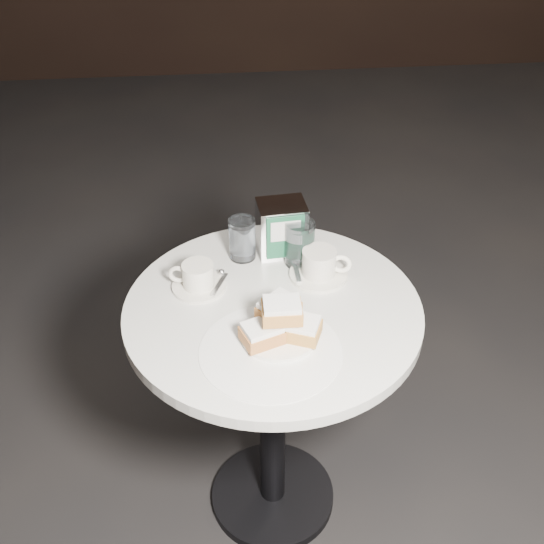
{
  "coord_description": "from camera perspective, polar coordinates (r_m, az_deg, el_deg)",
  "views": [
    {
      "loc": [
        -0.12,
        -1.22,
        1.76
      ],
      "look_at": [
        0.0,
        0.02,
        0.83
      ],
      "focal_mm": 45.0,
      "sensor_mm": 36.0,
      "label": 1
    }
  ],
  "objects": [
    {
      "name": "beignet_plate",
      "position": [
        1.48,
        0.69,
        -4.4
      ],
      "size": [
        0.19,
        0.18,
        0.11
      ],
      "rotation": [
        0.0,
        0.0,
        0.05
      ],
      "color": "white",
      "rests_on": "cafe_table"
    },
    {
      "name": "water_glass_right",
      "position": [
        1.7,
        2.34,
        2.36
      ],
      "size": [
        0.1,
        0.1,
        0.12
      ],
      "rotation": [
        0.0,
        0.0,
        0.41
      ],
      "color": "white",
      "rests_on": "cafe_table"
    },
    {
      "name": "coffee_cup_right",
      "position": [
        1.67,
        4.0,
        0.55
      ],
      "size": [
        0.17,
        0.17,
        0.08
      ],
      "rotation": [
        0.0,
        0.0,
        -0.23
      ],
      "color": "silver",
      "rests_on": "cafe_table"
    },
    {
      "name": "napkin_dispenser",
      "position": [
        1.73,
        0.81,
        3.7
      ],
      "size": [
        0.13,
        0.11,
        0.14
      ],
      "rotation": [
        0.0,
        0.0,
        0.09
      ],
      "color": "silver",
      "rests_on": "cafe_table"
    },
    {
      "name": "coffee_cup_left",
      "position": [
        1.64,
        -6.23,
        -0.49
      ],
      "size": [
        0.15,
        0.15,
        0.07
      ],
      "rotation": [
        0.0,
        0.0,
        -0.15
      ],
      "color": "silver",
      "rests_on": "cafe_table"
    },
    {
      "name": "water_glass_left",
      "position": [
        1.72,
        -2.51,
        2.75
      ],
      "size": [
        0.09,
        0.09,
        0.11
      ],
      "rotation": [
        0.0,
        0.0,
        -0.4
      ],
      "color": "white",
      "rests_on": "cafe_table"
    },
    {
      "name": "cafe_table",
      "position": [
        1.73,
        0.06,
        -7.94
      ],
      "size": [
        0.7,
        0.7,
        0.74
      ],
      "color": "black",
      "rests_on": "ground"
    },
    {
      "name": "sugar_spill",
      "position": [
        1.48,
        -0.14,
        -6.61
      ],
      "size": [
        0.33,
        0.33,
        0.0
      ],
      "primitive_type": "cylinder",
      "rotation": [
        0.0,
        0.0,
        -0.06
      ],
      "color": "white",
      "rests_on": "cafe_table"
    },
    {
      "name": "ground",
      "position": [
        2.15,
        0.05,
        -18.36
      ],
      "size": [
        7.0,
        7.0,
        0.0
      ],
      "primitive_type": "plane",
      "color": "black",
      "rests_on": "ground"
    }
  ]
}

